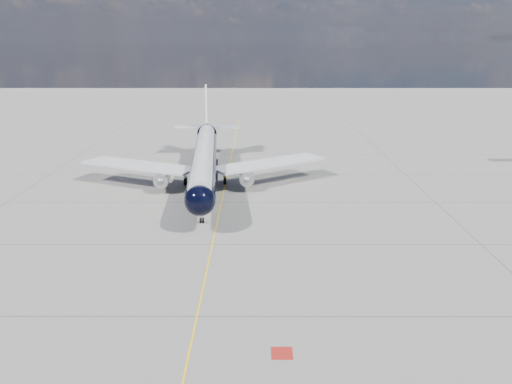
% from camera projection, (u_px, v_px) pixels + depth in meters
% --- Properties ---
extents(ground, '(320.00, 320.00, 0.00)m').
position_uv_depth(ground, '(224.00, 192.00, 74.63)').
color(ground, gray).
rests_on(ground, ground).
extents(taxiway_centerline, '(0.16, 160.00, 0.01)m').
position_uv_depth(taxiway_centerline, '(221.00, 202.00, 69.85)').
color(taxiway_centerline, yellow).
rests_on(taxiway_centerline, ground).
extents(red_marking, '(1.60, 1.60, 0.01)m').
position_uv_depth(red_marking, '(282.00, 353.00, 36.42)').
color(red_marking, maroon).
rests_on(red_marking, ground).
extents(main_airliner, '(38.80, 47.35, 13.67)m').
position_uv_depth(main_airliner, '(204.00, 158.00, 77.22)').
color(main_airliner, black).
rests_on(main_airliner, ground).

